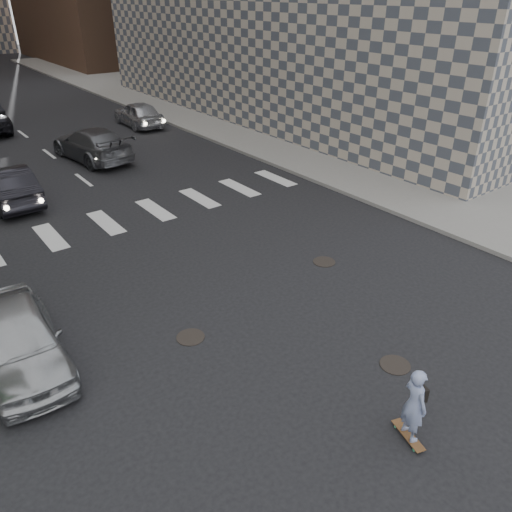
{
  "coord_description": "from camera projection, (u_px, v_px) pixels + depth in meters",
  "views": [
    {
      "loc": [
        -6.64,
        -7.63,
        7.57
      ],
      "look_at": [
        0.38,
        1.68,
        1.3
      ],
      "focal_mm": 35.0,
      "sensor_mm": 36.0,
      "label": 1
    }
  ],
  "objects": [
    {
      "name": "sidewalk_right",
      "position": [
        259.0,
        112.0,
        34.19
      ],
      "size": [
        13.0,
        80.0,
        0.15
      ],
      "primitive_type": "cube",
      "color": "gray",
      "rests_on": "ground"
    },
    {
      "name": "manhole_a",
      "position": [
        395.0,
        365.0,
        11.35
      ],
      "size": [
        0.7,
        0.7,
        0.02
      ],
      "primitive_type": "cylinder",
      "color": "black",
      "rests_on": "ground"
    },
    {
      "name": "manhole_c",
      "position": [
        324.0,
        262.0,
        15.63
      ],
      "size": [
        0.7,
        0.7,
        0.02
      ],
      "primitive_type": "cylinder",
      "color": "black",
      "rests_on": "ground"
    },
    {
      "name": "traffic_car_b",
      "position": [
        92.0,
        144.0,
        24.63
      ],
      "size": [
        2.81,
        5.57,
        1.55
      ],
      "primitive_type": "imported",
      "rotation": [
        0.0,
        0.0,
        3.26
      ],
      "color": "#585960",
      "rests_on": "ground"
    },
    {
      "name": "silver_sedan",
      "position": [
        20.0,
        340.0,
        11.05
      ],
      "size": [
        1.92,
        4.23,
        1.41
      ],
      "primitive_type": "imported",
      "rotation": [
        0.0,
        0.0,
        -0.06
      ],
      "color": "#ABAEB2",
      "rests_on": "ground"
    },
    {
      "name": "ground",
      "position": [
        284.0,
        331.0,
        12.48
      ],
      "size": [
        160.0,
        160.0,
        0.0
      ],
      "primitive_type": "plane",
      "color": "black",
      "rests_on": "ground"
    },
    {
      "name": "manhole_b",
      "position": [
        191.0,
        337.0,
        12.26
      ],
      "size": [
        0.7,
        0.7,
        0.02
      ],
      "primitive_type": "cylinder",
      "color": "black",
      "rests_on": "ground"
    },
    {
      "name": "traffic_car_d",
      "position": [
        138.0,
        114.0,
        30.69
      ],
      "size": [
        1.9,
        4.47,
        1.51
      ],
      "primitive_type": "imported",
      "rotation": [
        0.0,
        0.0,
        3.11
      ],
      "color": "silver",
      "rests_on": "ground"
    },
    {
      "name": "skateboarder",
      "position": [
        415.0,
        404.0,
        9.11
      ],
      "size": [
        0.52,
        0.86,
        1.66
      ],
      "rotation": [
        0.0,
        0.0,
        -0.29
      ],
      "color": "brown",
      "rests_on": "ground"
    },
    {
      "name": "traffic_car_a",
      "position": [
        8.0,
        185.0,
        19.62
      ],
      "size": [
        1.59,
        4.49,
        1.48
      ],
      "primitive_type": "imported",
      "rotation": [
        0.0,
        0.0,
        3.15
      ],
      "color": "black",
      "rests_on": "ground"
    }
  ]
}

